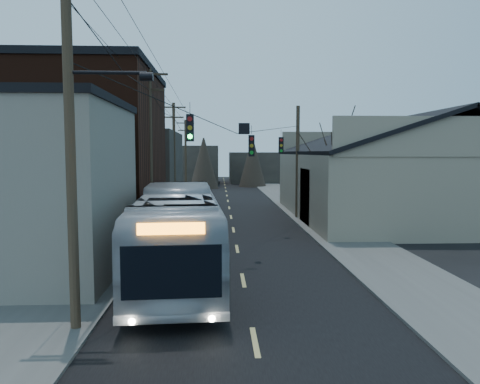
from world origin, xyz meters
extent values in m
plane|color=black|center=(0.00, 0.00, 0.00)|extent=(160.00, 160.00, 0.00)
cube|color=black|center=(0.00, 30.00, 0.01)|extent=(9.00, 110.00, 0.02)
cube|color=#474744|center=(-6.50, 30.00, 0.06)|extent=(4.00, 110.00, 0.12)
cube|color=#474744|center=(6.50, 30.00, 0.06)|extent=(4.00, 110.00, 0.12)
cube|color=#6D665A|center=(-9.00, 9.00, 3.50)|extent=(8.00, 8.00, 7.00)
cube|color=black|center=(-10.00, 20.00, 5.00)|extent=(10.00, 12.00, 10.00)
cube|color=#2F2925|center=(-9.50, 36.00, 3.50)|extent=(9.00, 14.00, 7.00)
cube|color=gray|center=(13.00, 25.00, 2.50)|extent=(16.00, 20.00, 5.00)
cube|color=black|center=(9.00, 25.00, 6.30)|extent=(8.16, 20.60, 2.86)
cube|color=black|center=(17.00, 25.00, 6.30)|extent=(8.16, 20.60, 2.86)
cube|color=#2F2925|center=(-6.00, 65.00, 3.00)|extent=(10.00, 12.00, 6.00)
cube|color=#2F2925|center=(7.00, 70.00, 2.50)|extent=(12.00, 14.00, 5.00)
cone|color=black|center=(6.50, 20.00, 3.60)|extent=(0.40, 0.40, 7.20)
cylinder|color=#382B1E|center=(-5.00, 3.00, 5.25)|extent=(0.28, 0.28, 10.50)
cylinder|color=#382B1E|center=(-5.00, 18.00, 5.00)|extent=(0.28, 0.28, 10.00)
cube|color=#382B1E|center=(-5.00, 18.00, 9.60)|extent=(2.20, 0.12, 0.12)
cylinder|color=#382B1E|center=(-5.00, 33.00, 4.75)|extent=(0.28, 0.28, 9.50)
cube|color=#382B1E|center=(-5.00, 33.00, 9.10)|extent=(2.20, 0.12, 0.12)
cylinder|color=#382B1E|center=(-5.00, 48.00, 4.50)|extent=(0.28, 0.28, 9.00)
cube|color=#382B1E|center=(-5.00, 48.00, 8.60)|extent=(2.20, 0.12, 0.12)
cylinder|color=#382B1E|center=(5.00, 25.00, 4.25)|extent=(0.28, 0.28, 8.50)
cube|color=black|center=(-2.00, 7.50, 5.95)|extent=(0.28, 0.20, 1.00)
cube|color=black|center=(0.60, 12.00, 5.35)|extent=(0.28, 0.20, 1.00)
cube|color=black|center=(2.80, 18.00, 5.45)|extent=(0.28, 0.20, 1.00)
imported|color=#A4A8B0|center=(-2.60, 8.66, 1.83)|extent=(3.87, 13.30, 3.66)
imported|color=#95979C|center=(-4.30, 30.13, 0.70)|extent=(1.75, 4.35, 1.41)
camera|label=1|loc=(-0.95, -10.02, 5.06)|focal=35.00mm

